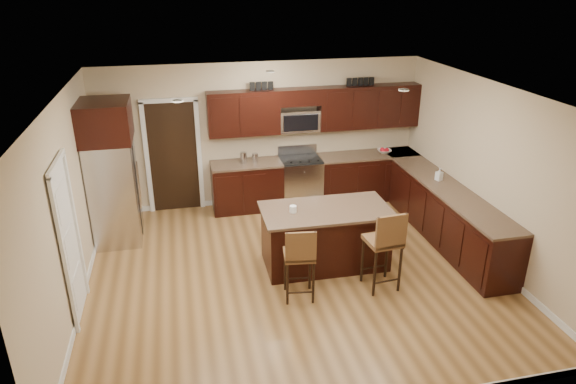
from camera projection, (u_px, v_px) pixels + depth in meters
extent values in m
plane|color=olive|center=(295.00, 273.00, 7.67)|extent=(6.00, 6.00, 0.00)
plane|color=silver|center=(296.00, 94.00, 6.62)|extent=(6.00, 6.00, 0.00)
plane|color=#C6B28F|center=(262.00, 135.00, 9.62)|extent=(6.00, 0.00, 6.00)
plane|color=#C6B28F|center=(67.00, 210.00, 6.55)|extent=(0.00, 5.50, 5.50)
plane|color=#C6B28F|center=(488.00, 173.00, 7.74)|extent=(0.00, 5.50, 5.50)
cube|color=black|center=(247.00, 187.00, 9.63)|extent=(1.30, 0.60, 0.88)
cube|color=black|center=(367.00, 177.00, 10.11)|extent=(1.94, 0.60, 0.88)
cube|color=black|center=(447.00, 216.00, 8.46)|extent=(0.60, 3.35, 0.88)
cube|color=brown|center=(246.00, 164.00, 9.45)|extent=(1.30, 0.63, 0.04)
cube|color=brown|center=(368.00, 155.00, 9.93)|extent=(1.94, 0.63, 0.04)
cube|color=brown|center=(451.00, 191.00, 8.28)|extent=(0.63, 3.35, 0.04)
cube|color=black|center=(244.00, 113.00, 9.21)|extent=(1.30, 0.33, 0.80)
cube|color=black|center=(369.00, 106.00, 9.69)|extent=(1.94, 0.33, 0.80)
cube|color=black|center=(299.00, 97.00, 9.32)|extent=(0.76, 0.33, 0.30)
cube|color=silver|center=(300.00, 182.00, 9.83)|extent=(0.76, 0.64, 0.90)
cube|color=black|center=(300.00, 159.00, 9.65)|extent=(0.76, 0.60, 0.03)
cube|color=black|center=(304.00, 188.00, 9.56)|extent=(0.65, 0.01, 0.45)
cube|color=silver|center=(297.00, 149.00, 9.85)|extent=(0.76, 0.05, 0.18)
cube|color=silver|center=(299.00, 121.00, 9.52)|extent=(0.76, 0.31, 0.40)
cube|color=black|center=(174.00, 157.00, 9.40)|extent=(0.85, 0.03, 2.06)
cube|color=white|center=(69.00, 243.00, 6.41)|extent=(0.03, 0.80, 2.04)
cube|color=black|center=(325.00, 238.00, 7.77)|extent=(1.83, 0.93, 0.88)
cube|color=brown|center=(326.00, 210.00, 7.59)|extent=(1.93, 1.03, 0.04)
cube|color=black|center=(324.00, 260.00, 7.93)|extent=(1.75, 0.85, 0.09)
cube|color=brown|center=(299.00, 255.00, 6.87)|extent=(0.45, 0.45, 0.06)
cube|color=brown|center=(301.00, 247.00, 6.62)|extent=(0.41, 0.09, 0.44)
cylinder|color=black|center=(289.00, 285.00, 6.81)|extent=(0.03, 0.03, 0.63)
cylinder|color=black|center=(315.00, 282.00, 6.88)|extent=(0.03, 0.03, 0.63)
cylinder|color=black|center=(284.00, 271.00, 7.12)|extent=(0.03, 0.03, 0.63)
cylinder|color=black|center=(308.00, 269.00, 7.19)|extent=(0.03, 0.03, 0.63)
cube|color=brown|center=(383.00, 241.00, 7.08)|extent=(0.49, 0.49, 0.06)
cube|color=brown|center=(391.00, 232.00, 6.80)|extent=(0.45, 0.09, 0.48)
cylinder|color=black|center=(373.00, 273.00, 7.01)|extent=(0.04, 0.04, 0.70)
cylinder|color=black|center=(399.00, 270.00, 7.09)|extent=(0.04, 0.04, 0.70)
cylinder|color=black|center=(363.00, 259.00, 7.36)|extent=(0.04, 0.04, 0.70)
cylinder|color=black|center=(388.00, 256.00, 7.44)|extent=(0.04, 0.04, 0.70)
cube|color=silver|center=(115.00, 192.00, 8.34)|extent=(0.72, 0.86, 1.73)
cube|color=black|center=(138.00, 190.00, 8.41)|extent=(0.01, 0.02, 1.64)
cylinder|color=silver|center=(139.00, 187.00, 8.31)|extent=(0.02, 0.02, 0.77)
cylinder|color=silver|center=(139.00, 183.00, 8.46)|extent=(0.02, 0.02, 0.77)
cube|color=black|center=(105.00, 121.00, 7.88)|extent=(0.78, 0.92, 0.62)
cube|color=brown|center=(345.00, 219.00, 9.35)|extent=(0.91, 0.69, 0.01)
imported|color=silver|center=(384.00, 151.00, 9.97)|extent=(0.31, 0.31, 0.07)
imported|color=#B2B2B2|center=(439.00, 174.00, 8.61)|extent=(0.12, 0.12, 0.22)
cylinder|color=silver|center=(244.00, 158.00, 9.40)|extent=(0.12, 0.12, 0.21)
cylinder|color=silver|center=(255.00, 158.00, 9.45)|extent=(0.11, 0.11, 0.17)
cylinder|color=white|center=(293.00, 209.00, 7.47)|extent=(0.10, 0.10, 0.10)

